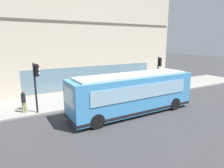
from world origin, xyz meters
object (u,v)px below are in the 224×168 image
Objects in this scene: traffic_light_down_block at (36,78)px; pedestrian_near_hydrant at (116,80)px; traffic_light_near_corner at (159,68)px; fire_hydrant at (114,94)px; city_bus_nearside at (132,94)px; pedestrian_near_building_entrance at (24,100)px.

traffic_light_down_block is 9.99m from pedestrian_near_hydrant.
traffic_light_near_corner reaches higher than fire_hydrant.
city_bus_nearside reaches higher than pedestrian_near_hydrant.
traffic_light_near_corner reaches higher than pedestrian_near_building_entrance.
pedestrian_near_building_entrance reaches higher than fire_hydrant.
city_bus_nearside reaches higher than pedestrian_near_building_entrance.
fire_hydrant is (0.41, 5.17, -2.26)m from traffic_light_near_corner.
traffic_light_down_block is 7.43m from fire_hydrant.
pedestrian_near_hydrant is at bearing -66.71° from traffic_light_down_block.
pedestrian_near_building_entrance is (0.47, 0.98, -1.68)m from traffic_light_down_block.
city_bus_nearside is 6.01× the size of pedestrian_near_building_entrance.
pedestrian_near_building_entrance is (-0.23, 8.02, 0.60)m from fire_hydrant.
pedestrian_near_hydrant is (3.43, -10.04, 0.04)m from pedestrian_near_building_entrance.
city_bus_nearside reaches higher than fire_hydrant.
traffic_light_near_corner is at bearing -94.49° from fire_hydrant.
traffic_light_down_block is (-0.29, 12.20, 0.03)m from traffic_light_near_corner.
fire_hydrant is at bearing 85.51° from traffic_light_near_corner.
pedestrian_near_hydrant is (7.14, -2.65, -0.39)m from city_bus_nearside.
pedestrian_near_hydrant is (3.20, -2.02, 0.65)m from fire_hydrant.
pedestrian_near_building_entrance is at bearing 91.64° from fire_hydrant.
pedestrian_near_building_entrance is at bearing 89.23° from traffic_light_near_corner.
pedestrian_near_hydrant is at bearing -32.27° from fire_hydrant.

